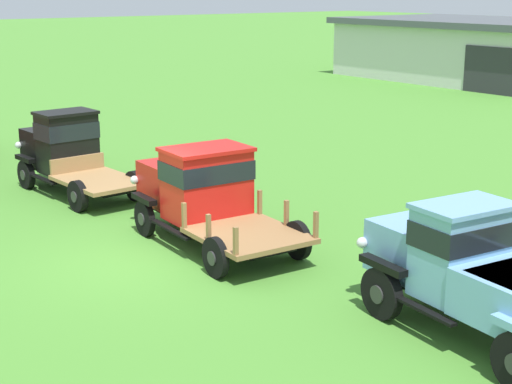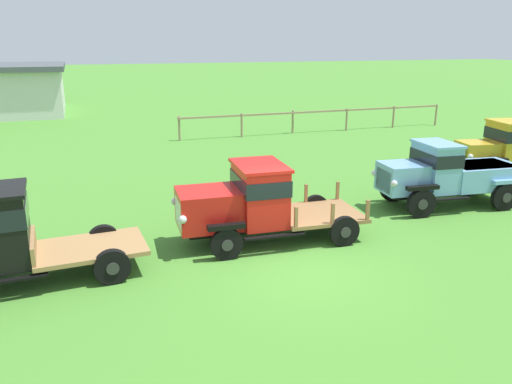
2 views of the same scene
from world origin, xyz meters
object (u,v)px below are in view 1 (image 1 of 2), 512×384
(farm_shed, at_px, (502,51))
(vintage_truck_second_in_line, at_px, (66,150))
(vintage_truck_midrow_center, at_px, (201,190))
(vintage_truck_far_side, at_px, (482,274))
(oil_drum_beside_row, at_px, (81,151))

(farm_shed, xyz_separation_m, vintage_truck_second_in_line, (8.17, -30.30, -0.69))
(vintage_truck_second_in_line, relative_size, vintage_truck_midrow_center, 0.96)
(vintage_truck_far_side, bearing_deg, vintage_truck_second_in_line, -174.14)
(vintage_truck_second_in_line, xyz_separation_m, vintage_truck_far_side, (12.65, 1.30, -0.03))
(vintage_truck_second_in_line, bearing_deg, vintage_truck_far_side, 5.86)
(farm_shed, relative_size, oil_drum_beside_row, 22.69)
(farm_shed, relative_size, vintage_truck_midrow_center, 3.73)
(vintage_truck_midrow_center, xyz_separation_m, oil_drum_beside_row, (-8.57, 1.12, -0.69))
(farm_shed, height_order, oil_drum_beside_row, farm_shed)
(vintage_truck_far_side, bearing_deg, farm_shed, 125.67)
(oil_drum_beside_row, bearing_deg, vintage_truck_second_in_line, -31.38)
(vintage_truck_second_in_line, bearing_deg, oil_drum_beside_row, 148.62)
(farm_shed, distance_m, oil_drum_beside_row, 29.15)
(farm_shed, height_order, vintage_truck_midrow_center, farm_shed)
(farm_shed, height_order, vintage_truck_far_side, farm_shed)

